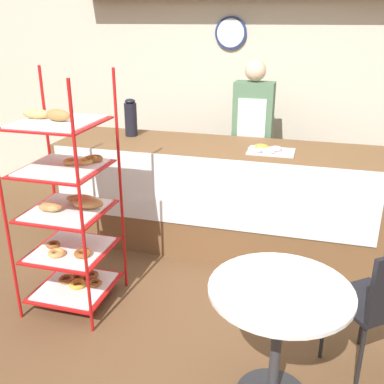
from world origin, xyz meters
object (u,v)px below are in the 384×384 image
pastry_rack (68,207)px  coffee_carafe (131,118)px  person_worker (252,138)px  cafe_table (278,317)px  cafe_chair (380,299)px  donut_tray_counter (266,150)px

pastry_rack → coffee_carafe: bearing=93.0°
person_worker → cafe_table: bearing=-77.7°
pastry_rack → person_worker: bearing=59.3°
cafe_table → coffee_carafe: coffee_carafe is taller
pastry_rack → cafe_chair: bearing=-6.3°
person_worker → coffee_carafe: size_ratio=4.69×
cafe_table → cafe_chair: (0.54, 0.33, -0.00)m
donut_tray_counter → pastry_rack: bearing=-138.1°
person_worker → donut_tray_counter: (0.21, -0.64, 0.07)m
cafe_table → coffee_carafe: (-1.63, 1.92, 0.59)m
cafe_table → coffee_carafe: 2.59m
person_worker → cafe_chair: 2.30m
pastry_rack → donut_tray_counter: size_ratio=4.40×
cafe_table → pastry_rack: bearing=160.2°
person_worker → cafe_table: 2.42m
person_worker → donut_tray_counter: bearing=-71.5°
cafe_chair → donut_tray_counter: (-0.84, 1.37, 0.44)m
cafe_chair → coffee_carafe: 2.76m
person_worker → donut_tray_counter: person_worker is taller
cafe_table → coffee_carafe: size_ratio=2.12×
coffee_carafe → donut_tray_counter: 1.36m
pastry_rack → cafe_chair: pastry_rack is taller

